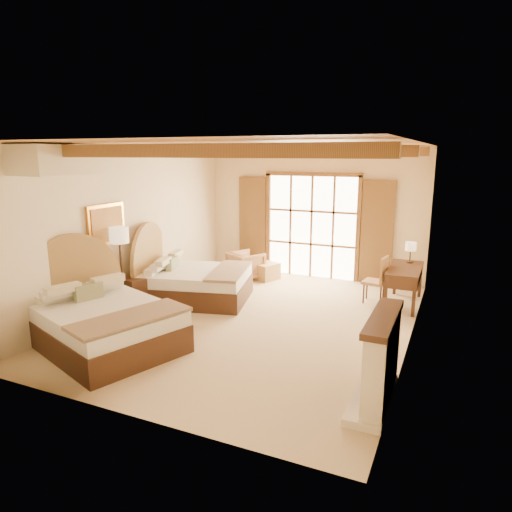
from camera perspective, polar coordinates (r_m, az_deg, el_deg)
The scene contains 19 objects.
floor at distance 8.61m, azimuth -0.21°, elevation -8.01°, with size 7.00×7.00×0.00m, color #CDB488.
wall_back at distance 11.42m, azimuth 7.08°, elevation 5.36°, with size 5.50×5.50×0.00m, color beige.
wall_left at distance 9.63m, azimuth -15.33°, elevation 3.63°, with size 7.00×7.00×0.00m, color beige.
wall_right at distance 7.49m, azimuth 19.31°, elevation 0.86°, with size 7.00×7.00×0.00m, color beige.
ceiling at distance 8.05m, azimuth -0.23°, elevation 13.81°, with size 7.00×7.00×0.00m, color #AD6D30.
ceiling_beams at distance 8.05m, azimuth -0.23°, elevation 12.96°, with size 5.39×4.60×0.18m, color brown, non-canonical shape.
french_doors at distance 11.41m, azimuth 6.94°, elevation 3.58°, with size 3.95×0.08×2.60m.
fireplace at distance 5.95m, azimuth 15.20°, elevation -13.01°, with size 0.46×1.40×1.16m.
painting at distance 9.02m, azimuth -18.17°, elevation 3.82°, with size 0.06×0.95×0.75m.
canopy_valance at distance 7.82m, azimuth -23.33°, elevation 11.00°, with size 0.70×1.40×0.45m, color beige.
bed_near at distance 7.79m, azimuth -19.18°, elevation -7.45°, with size 2.83×2.39×1.50m.
bed_far at distance 9.80m, azimuth -8.36°, elevation -2.88°, with size 2.54×2.11×1.43m.
nightstand at distance 9.46m, azimuth -14.65°, elevation -4.43°, with size 0.54×0.54×0.65m, color #3E2417.
floor_lamp at distance 9.00m, azimuth -16.71°, elevation 1.87°, with size 0.36×0.36×1.69m.
armchair at distance 11.26m, azimuth -1.28°, elevation -1.17°, with size 0.73×0.75×0.68m, color #A17149.
ottoman at distance 11.27m, azimuth 1.14°, elevation -1.89°, with size 0.55×0.55×0.40m, color #9E7B42.
desk at distance 9.81m, azimuth 18.01°, elevation -3.44°, with size 0.64×1.47×0.79m.
desk_chair at distance 9.83m, azimuth 14.66°, elevation -3.89°, with size 0.49×0.49×0.98m.
desk_lamp at distance 10.10m, azimuth 18.78°, elevation 1.05°, with size 0.22×0.22×0.44m.
Camera 1 is at (3.32, -7.33, 3.05)m, focal length 32.00 mm.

